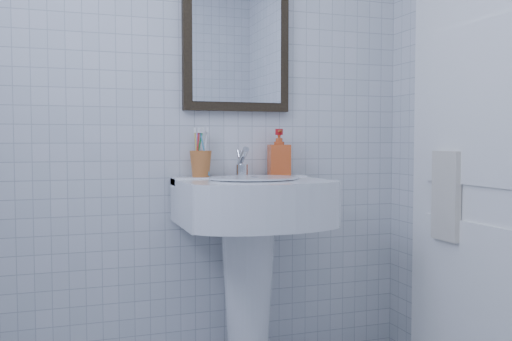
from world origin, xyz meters
name	(u,v)px	position (x,y,z in m)	size (l,w,h in m)	color
wall_back	(179,108)	(0.00, 1.20, 1.25)	(2.20, 0.02, 2.50)	silver
washbasin	(250,248)	(0.26, 0.99, 0.64)	(0.62, 0.45, 0.95)	white
faucet	(242,165)	(0.26, 1.10, 1.00)	(0.05, 0.12, 0.13)	silver
toothbrush_cup	(201,164)	(0.08, 1.13, 1.00)	(0.10, 0.10, 0.12)	#B7632B
soap_dispenser	(279,153)	(0.45, 1.12, 1.05)	(0.10, 0.10, 0.21)	#C24912
wall_mirror	(237,43)	(0.26, 1.18, 1.55)	(0.50, 0.04, 0.62)	black
bathroom_door	(476,166)	(1.08, 0.55, 1.00)	(0.04, 0.80, 2.00)	white
towel_ring	(451,153)	(1.06, 0.68, 1.05)	(0.18, 0.18, 0.01)	silver
hand_towel	(446,196)	(1.04, 0.68, 0.87)	(0.03, 0.16, 0.38)	beige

